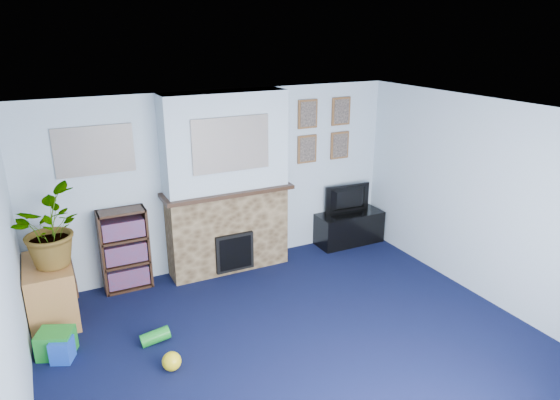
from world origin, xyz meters
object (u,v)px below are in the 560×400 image
tv_stand (349,229)px  bookshelf (125,251)px  television (350,199)px  sideboard (51,291)px

tv_stand → bookshelf: (-3.30, 0.08, 0.28)m
tv_stand → bookshelf: bearing=178.7°
television → sideboard: size_ratio=0.83×
television → sideboard: bearing=8.1°
bookshelf → television: bearing=-1.0°
television → tv_stand: bearing=94.0°
tv_stand → sideboard: sideboard is taller
television → bookshelf: bearing=3.1°
television → bookshelf: bookshelf is taller
tv_stand → bookshelf: bookshelf is taller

